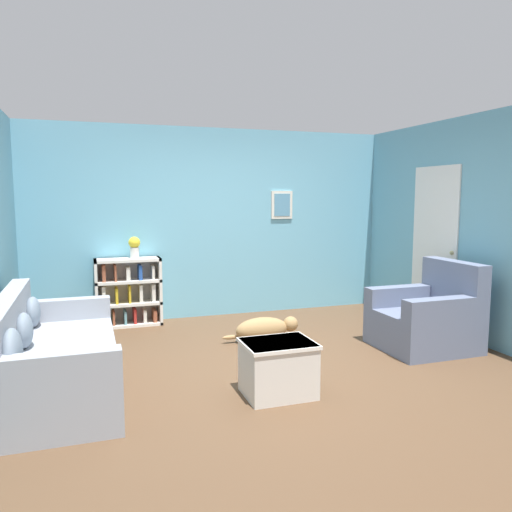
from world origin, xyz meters
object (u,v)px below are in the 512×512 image
bookshelf (128,293)px  vase (134,246)px  recliner_chair (428,318)px  coffee_table (278,367)px  dog (265,329)px  couch (52,359)px

bookshelf → vase: bearing=-10.3°
recliner_chair → coffee_table: bearing=-161.1°
bookshelf → vase: 0.62m
bookshelf → coffee_table: (1.01, -2.78, -0.18)m
bookshelf → vase: vase is taller
coffee_table → vase: bearing=108.3°
bookshelf → recliner_chair: size_ratio=0.91×
dog → vase: vase is taller
couch → recliner_chair: bearing=0.8°
coffee_table → bookshelf: bearing=109.9°
dog → vase: size_ratio=3.27×
recliner_chair → vase: 3.68m
dog → bookshelf: bearing=138.8°
couch → recliner_chair: 3.87m
couch → vase: vase is taller
bookshelf → couch: bearing=-110.7°
couch → dog: size_ratio=2.22×
coffee_table → couch: bearing=160.3°
couch → coffee_table: bearing=-19.7°
couch → bookshelf: size_ratio=2.31×
coffee_table → dog: coffee_table is taller
coffee_table → vase: 3.02m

